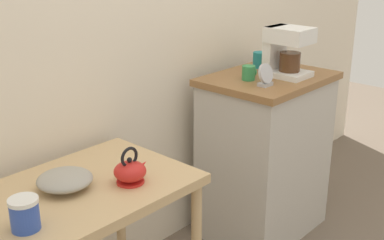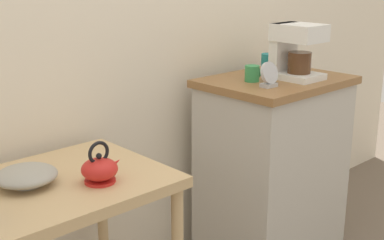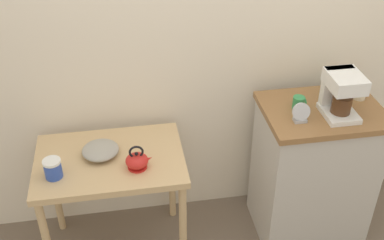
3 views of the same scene
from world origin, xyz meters
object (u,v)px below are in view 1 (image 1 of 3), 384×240
(teakettle, at_px, (130,171))
(mug_tall_green, at_px, (249,73))
(canister_enamel, at_px, (25,214))
(coffee_maker, at_px, (285,49))
(mug_small_cream, at_px, (283,59))
(mug_dark_teal, at_px, (260,60))
(table_clock, at_px, (266,76))
(bowl_stoneware, at_px, (65,180))

(teakettle, relative_size, mug_tall_green, 2.02)
(canister_enamel, height_order, mug_tall_green, mug_tall_green)
(coffee_maker, bearing_deg, canister_enamel, -177.64)
(mug_small_cream, height_order, mug_dark_teal, mug_dark_teal)
(teakettle, bearing_deg, canister_enamel, -179.68)
(mug_dark_teal, bearing_deg, canister_enamel, -170.88)
(mug_tall_green, distance_m, table_clock, 0.14)
(mug_tall_green, bearing_deg, bowl_stoneware, -179.61)
(coffee_maker, distance_m, table_clock, 0.26)
(mug_small_cream, relative_size, mug_tall_green, 1.10)
(teakettle, xyz_separation_m, mug_dark_teal, (1.21, 0.26, 0.19))
(table_clock, bearing_deg, mug_small_cream, 22.32)
(coffee_maker, bearing_deg, mug_small_cream, 34.21)
(bowl_stoneware, height_order, table_clock, table_clock)
(mug_small_cream, bearing_deg, coffee_maker, -145.79)
(mug_dark_teal, relative_size, table_clock, 0.79)
(coffee_maker, relative_size, mug_small_cream, 3.15)
(teakettle, distance_m, table_clock, 0.93)
(bowl_stoneware, distance_m, mug_small_cream, 1.55)
(bowl_stoneware, distance_m, table_clock, 1.13)
(mug_small_cream, relative_size, mug_dark_teal, 0.93)
(canister_enamel, xyz_separation_m, table_clock, (1.35, 0.02, 0.19))
(canister_enamel, bearing_deg, mug_dark_teal, 9.12)
(canister_enamel, bearing_deg, mug_tall_green, 6.26)
(teakettle, xyz_separation_m, mug_small_cream, (1.34, 0.20, 0.18))
(mug_dark_teal, xyz_separation_m, table_clock, (-0.30, -0.24, 0.01))
(table_clock, bearing_deg, teakettle, -178.75)
(coffee_maker, bearing_deg, teakettle, -176.85)
(teakettle, distance_m, coffee_maker, 1.18)
(teakettle, height_order, table_clock, table_clock)
(mug_tall_green, bearing_deg, coffee_maker, -23.80)
(mug_small_cream, relative_size, table_clock, 0.73)
(canister_enamel, relative_size, mug_dark_teal, 1.22)
(teakettle, height_order, mug_small_cream, mug_small_cream)
(mug_dark_teal, bearing_deg, table_clock, -140.86)
(bowl_stoneware, xyz_separation_m, canister_enamel, (-0.25, -0.14, 0.02))
(table_clock, bearing_deg, mug_dark_teal, 39.14)
(canister_enamel, height_order, table_clock, table_clock)
(mug_small_cream, bearing_deg, mug_tall_green, -173.04)
(bowl_stoneware, height_order, canister_enamel, canister_enamel)
(mug_dark_teal, bearing_deg, teakettle, -167.74)
(mug_tall_green, relative_size, table_clock, 0.66)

